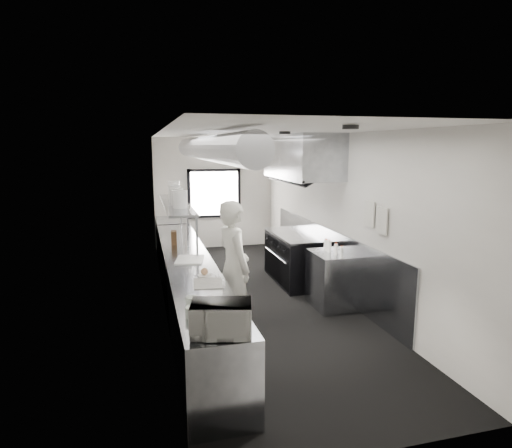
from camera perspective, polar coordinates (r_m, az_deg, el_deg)
floor at (r=7.62m, az=-0.32°, el=-9.66°), size 3.00×8.00×0.01m
ceiling at (r=7.17m, az=-0.34°, el=11.88°), size 3.00×8.00×0.01m
wall_back at (r=11.15m, az=-5.49°, el=4.03°), size 3.00×0.02×2.80m
wall_front at (r=3.64m, az=15.82°, el=-9.25°), size 3.00×0.02×2.80m
wall_left at (r=7.05m, az=-12.22°, el=0.25°), size 0.02×8.00×2.80m
wall_right at (r=7.77m, az=10.44°, el=1.23°), size 0.02×8.00×2.80m
wall_cladding at (r=8.20m, az=9.23°, el=-4.33°), size 0.03×5.50×1.10m
hvac_duct at (r=7.42m, az=-6.44°, el=9.83°), size 0.40×6.40×0.40m
service_window at (r=11.12m, az=-5.46°, el=4.01°), size 1.36×0.05×1.25m
exhaust_hood at (r=8.17m, az=5.97°, el=8.75°), size 0.81×2.20×0.88m
prep_counter at (r=6.82m, az=-8.74°, el=-8.21°), size 0.70×6.00×0.90m
pass_shelf at (r=8.03m, az=-10.40°, el=2.49°), size 0.45×3.00×0.68m
range at (r=8.42m, az=5.35°, el=-4.43°), size 0.88×1.60×0.94m
bottle_station at (r=7.22m, az=10.03°, el=-7.19°), size 0.65×0.80×0.90m
far_work_table at (r=10.39m, az=-10.95°, el=-1.88°), size 0.70×1.20×0.90m
notice_sheet_a at (r=6.68m, az=14.63°, el=1.34°), size 0.02×0.28×0.38m
notice_sheet_b at (r=6.39m, az=16.14°, el=0.43°), size 0.02×0.28×0.38m
line_cook at (r=6.08m, az=-2.94°, el=-5.65°), size 0.60×0.77×1.86m
microwave at (r=4.03m, az=-4.61°, el=-12.26°), size 0.58×0.49×0.30m
deli_tub_a at (r=4.48m, az=-8.27°, el=-11.34°), size 0.17×0.17×0.11m
deli_tub_b at (r=4.80m, az=-8.43°, el=-9.94°), size 0.16×0.16×0.09m
newspaper at (r=5.49m, az=-6.32°, el=-7.72°), size 0.40×0.48×0.01m
small_plate at (r=5.81m, az=-6.75°, el=-6.70°), size 0.22×0.22×0.02m
pastry at (r=5.79m, az=-6.76°, el=-6.18°), size 0.10×0.10×0.10m
cutting_board at (r=6.62m, az=-8.67°, el=-4.62°), size 0.50×0.60×0.02m
knife_block at (r=7.71m, az=-10.69°, el=-1.77°), size 0.11×0.22×0.23m
plate_stack_a at (r=7.35m, az=-9.94°, el=3.22°), size 0.26×0.26×0.29m
plate_stack_b at (r=7.72m, az=-10.33°, el=3.55°), size 0.27×0.27×0.30m
plate_stack_c at (r=8.13m, az=-10.54°, el=3.90°), size 0.26×0.26×0.30m
plate_stack_d at (r=8.60m, az=-10.69°, el=4.39°), size 0.24×0.24×0.35m
squeeze_bottle_a at (r=6.78m, az=11.13°, el=-3.69°), size 0.06×0.06×0.17m
squeeze_bottle_b at (r=6.94m, az=10.43°, el=-3.31°), size 0.07×0.07×0.18m
squeeze_bottle_c at (r=7.10m, az=9.59°, el=-2.93°), size 0.08×0.08×0.19m
squeeze_bottle_d at (r=7.19m, az=9.24°, el=-2.77°), size 0.06×0.06×0.18m
squeeze_bottle_e at (r=7.33m, az=9.10°, el=-2.62°), size 0.07×0.07×0.16m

